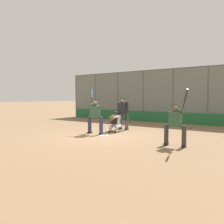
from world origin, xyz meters
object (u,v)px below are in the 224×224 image
object	(u,v)px
spare_bat_near_backstop	(91,121)
fielding_glove_on_dirt	(166,127)
batter_at_plate	(95,116)
catcher_behind_plate	(115,121)
umpire_home	(123,113)
batter_on_deck	(175,125)
spare_bat_third_base_side	(130,122)
spare_bat_first_base_side	(114,123)
spare_bat_by_padding	(192,127)

from	to	relation	value
spare_bat_near_backstop	fielding_glove_on_dirt	size ratio (longest dim) A/B	2.37
batter_at_plate	catcher_behind_plate	distance (m)	1.16
batter_at_plate	fielding_glove_on_dirt	xyz separation A→B (m)	(-2.21, -4.07, -0.83)
batter_at_plate	catcher_behind_plate	xyz separation A→B (m)	(-0.53, -0.98, -0.31)
umpire_home	batter_on_deck	world-z (taller)	batter_on_deck
spare_bat_near_backstop	spare_bat_third_base_side	distance (m)	2.87
catcher_behind_plate	batter_on_deck	xyz separation A→B (m)	(-3.61, 1.57, 0.23)
catcher_behind_plate	spare_bat_third_base_side	distance (m)	4.85
batter_on_deck	spare_bat_third_base_side	bearing A→B (deg)	131.32
batter_at_plate	spare_bat_near_backstop	distance (m)	5.53
umpire_home	spare_bat_first_base_side	xyz separation A→B (m)	(1.86, -1.99, -0.92)
catcher_behind_plate	spare_bat_near_backstop	xyz separation A→B (m)	(4.08, -3.17, -0.54)
batter_at_plate	spare_bat_by_padding	world-z (taller)	batter_at_plate
batter_on_deck	spare_bat_first_base_side	size ratio (longest dim) A/B	2.34
spare_bat_first_base_side	batter_at_plate	bearing A→B (deg)	-86.09
batter_at_plate	umpire_home	bearing A→B (deg)	-101.41
batter_at_plate	spare_bat_near_backstop	bearing A→B (deg)	-48.25
batter_on_deck	spare_bat_near_backstop	bearing A→B (deg)	149.49
batter_at_plate	spare_bat_by_padding	distance (m)	6.06
spare_bat_first_base_side	spare_bat_third_base_side	bearing A→B (deg)	60.69
batter_on_deck	spare_bat_third_base_side	xyz separation A→B (m)	(5.18, -6.13, -0.77)
catcher_behind_plate	spare_bat_first_base_side	xyz separation A→B (m)	(1.95, -2.97, -0.54)
batter_at_plate	batter_on_deck	size ratio (longest dim) A/B	1.07
umpire_home	fielding_glove_on_dirt	size ratio (longest dim) A/B	6.20
catcher_behind_plate	fielding_glove_on_dirt	bearing A→B (deg)	-114.68
umpire_home	spare_bat_first_base_side	bearing A→B (deg)	-44.90
spare_bat_third_base_side	fielding_glove_on_dirt	world-z (taller)	fielding_glove_on_dirt
spare_bat_near_backstop	spare_bat_first_base_side	world-z (taller)	same
spare_bat_by_padding	spare_bat_first_base_side	distance (m)	4.96
batter_on_deck	spare_bat_third_base_side	world-z (taller)	batter_on_deck
umpire_home	fielding_glove_on_dirt	bearing A→B (deg)	-128.02
batter_at_plate	spare_bat_near_backstop	size ratio (longest dim) A/B	3.31
umpire_home	batter_at_plate	bearing A→B (deg)	79.40
umpire_home	spare_bat_third_base_side	size ratio (longest dim) A/B	2.20
batter_at_plate	spare_bat_third_base_side	distance (m)	5.71
spare_bat_by_padding	fielding_glove_on_dirt	bearing A→B (deg)	114.00
umpire_home	fielding_glove_on_dirt	xyz separation A→B (m)	(-1.77, -2.10, -0.90)
spare_bat_third_base_side	fielding_glove_on_dirt	distance (m)	3.57
umpire_home	spare_bat_third_base_side	xyz separation A→B (m)	(1.48, -3.58, -0.92)
spare_bat_near_backstop	fielding_glove_on_dirt	xyz separation A→B (m)	(-5.76, 0.09, 0.02)
batter_at_plate	spare_bat_near_backstop	xyz separation A→B (m)	(3.55, -4.16, -0.85)
spare_bat_by_padding	spare_bat_third_base_side	world-z (taller)	same
spare_bat_near_backstop	spare_bat_first_base_side	distance (m)	2.14
spare_bat_third_base_side	fielding_glove_on_dirt	size ratio (longest dim) A/B	2.82
catcher_behind_plate	batter_on_deck	world-z (taller)	batter_on_deck
spare_bat_first_base_side	batter_on_deck	bearing A→B (deg)	-55.04
spare_bat_third_base_side	spare_bat_by_padding	bearing A→B (deg)	58.32
batter_at_plate	catcher_behind_plate	bearing A→B (deg)	-117.14
catcher_behind_plate	umpire_home	xyz separation A→B (m)	(0.09, -0.98, 0.39)
catcher_behind_plate	spare_bat_first_base_side	world-z (taller)	catcher_behind_plate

